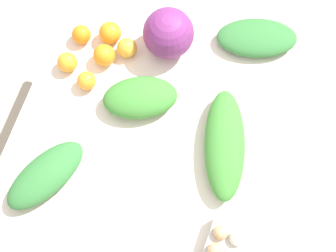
# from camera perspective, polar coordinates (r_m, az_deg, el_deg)

# --- Properties ---
(ground_plane) EXTENTS (8.00, 8.00, 0.00)m
(ground_plane) POSITION_cam_1_polar(r_m,az_deg,el_deg) (2.24, -0.00, -6.78)
(ground_plane) COLOR #B2A899
(dining_table) EXTENTS (1.34, 0.98, 0.73)m
(dining_table) POSITION_cam_1_polar(r_m,az_deg,el_deg) (1.63, -0.00, -1.35)
(dining_table) COLOR silver
(dining_table) RESTS_ON ground_plane
(cabbage_purple) EXTENTS (0.17, 0.17, 0.17)m
(cabbage_purple) POSITION_cam_1_polar(r_m,az_deg,el_deg) (1.60, 0.05, 11.23)
(cabbage_purple) COLOR #7A2D75
(cabbage_purple) RESTS_ON dining_table
(greens_bunch_beet_tops) EXTENTS (0.39, 0.21, 0.09)m
(greens_bunch_beet_tops) POSITION_cam_1_polar(r_m,az_deg,el_deg) (1.49, 6.91, -2.20)
(greens_bunch_beet_tops) COLOR #3D8433
(greens_bunch_beet_tops) RESTS_ON dining_table
(greens_bunch_chard) EXTENTS (0.22, 0.31, 0.06)m
(greens_bunch_chard) POSITION_cam_1_polar(r_m,az_deg,el_deg) (1.69, 10.77, 10.52)
(greens_bunch_chard) COLOR #337538
(greens_bunch_chard) RESTS_ON dining_table
(greens_bunch_kale) EXTENTS (0.23, 0.28, 0.09)m
(greens_bunch_kale) POSITION_cam_1_polar(r_m,az_deg,el_deg) (1.54, -3.41, 3.47)
(greens_bunch_kale) COLOR #3D8433
(greens_bunch_kale) RESTS_ON dining_table
(greens_bunch_scallion) EXTENTS (0.31, 0.25, 0.08)m
(greens_bunch_scallion) POSITION_cam_1_polar(r_m,az_deg,el_deg) (1.50, -14.69, -5.79)
(greens_bunch_scallion) COLOR #337538
(greens_bunch_scallion) RESTS_ON dining_table
(orange_0) EXTENTS (0.06, 0.06, 0.06)m
(orange_0) POSITION_cam_1_polar(r_m,az_deg,el_deg) (1.60, -9.89, 5.45)
(orange_0) COLOR orange
(orange_0) RESTS_ON dining_table
(orange_1) EXTENTS (0.08, 0.08, 0.08)m
(orange_1) POSITION_cam_1_polar(r_m,az_deg,el_deg) (1.63, -7.78, 8.55)
(orange_1) COLOR orange
(orange_1) RESTS_ON dining_table
(orange_2) EXTENTS (0.07, 0.07, 0.07)m
(orange_2) POSITION_cam_1_polar(r_m,az_deg,el_deg) (1.69, -10.52, 10.90)
(orange_2) COLOR orange
(orange_2) RESTS_ON dining_table
(orange_3) EXTENTS (0.08, 0.08, 0.08)m
(orange_3) POSITION_cam_1_polar(r_m,az_deg,el_deg) (1.67, -7.07, 11.21)
(orange_3) COLOR orange
(orange_3) RESTS_ON dining_table
(orange_4) EXTENTS (0.07, 0.07, 0.07)m
(orange_4) POSITION_cam_1_polar(r_m,az_deg,el_deg) (1.64, -12.18, 7.61)
(orange_4) COLOR orange
(orange_4) RESTS_ON dining_table
(orange_5) EXTENTS (0.07, 0.07, 0.07)m
(orange_5) POSITION_cam_1_polar(r_m,az_deg,el_deg) (1.64, -5.02, 9.48)
(orange_5) COLOR #F9A833
(orange_5) RESTS_ON dining_table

